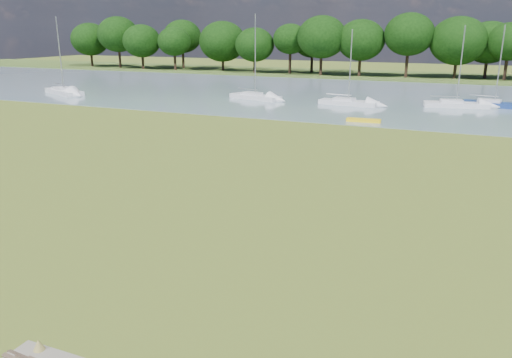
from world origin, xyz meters
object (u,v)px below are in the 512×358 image
at_px(sailboat_1, 64,90).
at_px(sailboat_4, 348,101).
at_px(sailboat_2, 456,103).
at_px(sailboat_3, 494,103).
at_px(sailboat_5, 255,95).
at_px(kayak, 364,120).

relative_size(sailboat_1, sailboat_4, 1.19).
xyz_separation_m(sailboat_2, sailboat_4, (-10.95, -2.95, -0.02)).
bearing_deg(sailboat_3, sailboat_5, -159.62).
xyz_separation_m(kayak, sailboat_1, (-39.60, 5.17, 0.34)).
bearing_deg(sailboat_5, kayak, -17.39).
relative_size(kayak, sailboat_4, 0.38).
xyz_separation_m(sailboat_1, sailboat_5, (24.56, 5.11, -0.03)).
bearing_deg(sailboat_3, sailboat_1, -158.38).
relative_size(kayak, sailboat_2, 0.36).
height_order(sailboat_1, sailboat_5, sailboat_5).
bearing_deg(sailboat_1, sailboat_4, 31.75).
xyz_separation_m(sailboat_3, sailboat_5, (-26.03, -4.22, 0.00)).
bearing_deg(kayak, sailboat_5, 141.72).
distance_m(kayak, sailboat_1, 39.93).
height_order(kayak, sailboat_2, sailboat_2).
xyz_separation_m(sailboat_4, sailboat_5, (-11.32, 0.45, 0.02)).
relative_size(sailboat_1, sailboat_2, 1.13).
height_order(sailboat_2, sailboat_3, sailboat_3).
height_order(sailboat_4, sailboat_5, sailboat_5).
relative_size(sailboat_3, sailboat_4, 1.05).
bearing_deg(sailboat_4, sailboat_2, 20.30).
relative_size(kayak, sailboat_1, 0.32).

